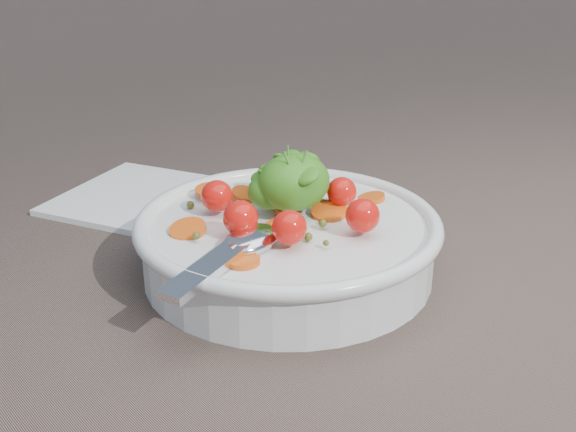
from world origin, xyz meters
TOP-DOWN VIEW (x-y plane):
  - ground at (0.00, 0.00)m, footprint 6.00×6.00m
  - bowl at (0.00, 0.02)m, footprint 0.26×0.24m
  - napkin at (-0.01, 0.24)m, footprint 0.20×0.19m

SIDE VIEW (x-z plane):
  - ground at x=0.00m, z-range 0.00..0.00m
  - napkin at x=-0.01m, z-range 0.00..0.01m
  - bowl at x=0.00m, z-range -0.02..0.08m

